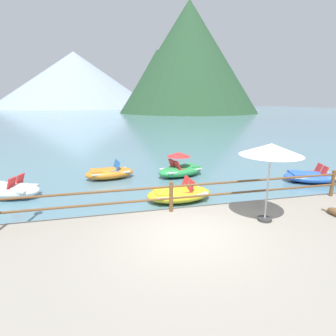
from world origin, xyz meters
TOP-DOWN VIEW (x-y plane):
  - ground_plane at (0.00, 40.00)m, footprint 200.00×200.00m
  - promenade_dock at (0.00, -2.20)m, footprint 28.00×8.00m
  - dock_railing at (0.00, 1.55)m, footprint 23.92×0.12m
  - beach_umbrella at (2.46, 0.28)m, footprint 1.70×1.70m
  - pedal_boat_0 at (1.79, 6.70)m, footprint 2.73×1.94m
  - pedal_boat_1 at (-1.73, 7.08)m, footprint 2.50×1.51m
  - pedal_boat_2 at (-5.72, 5.34)m, footprint 2.86×2.09m
  - pedal_boat_3 at (7.54, 4.30)m, footprint 2.90×2.11m
  - pedal_boat_4 at (0.76, 3.39)m, footprint 2.55×1.51m
  - cliff_headland at (22.25, 75.10)m, footprint 40.80×40.80m
  - distant_peak at (-13.05, 133.88)m, footprint 73.57×73.57m

SIDE VIEW (x-z plane):
  - ground_plane at x=0.00m, z-range 0.00..0.00m
  - promenade_dock at x=0.00m, z-range 0.00..0.40m
  - pedal_boat_3 at x=7.54m, z-range -0.16..0.67m
  - pedal_boat_4 at x=0.76m, z-range -0.15..0.71m
  - pedal_boat_1 at x=-1.73m, z-range -0.15..0.73m
  - pedal_boat_2 at x=-5.72m, z-range -0.14..0.76m
  - pedal_boat_0 at x=1.79m, z-range -0.22..1.03m
  - dock_railing at x=0.00m, z-range 0.51..1.46m
  - beach_umbrella at x=2.46m, z-range 1.33..3.57m
  - distant_peak at x=-13.05m, z-range 0.00..25.15m
  - cliff_headland at x=22.25m, z-range -0.95..29.86m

